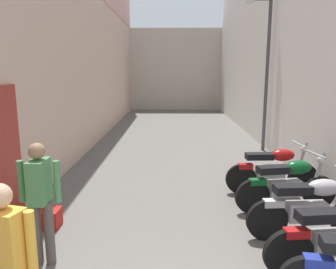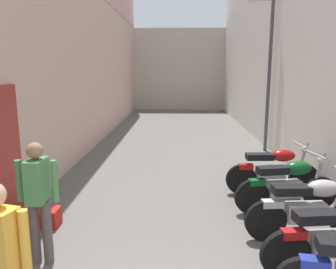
{
  "view_description": "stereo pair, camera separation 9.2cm",
  "coord_description": "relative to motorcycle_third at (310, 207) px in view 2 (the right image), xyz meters",
  "views": [
    {
      "loc": [
        -0.19,
        -1.33,
        2.42
      ],
      "look_at": [
        -0.27,
        4.88,
        1.21
      ],
      "focal_mm": 35.43,
      "sensor_mm": 36.0,
      "label": 1
    },
    {
      "loc": [
        -0.1,
        -1.33,
        2.42
      ],
      "look_at": [
        -0.27,
        4.88,
        1.21
      ],
      "focal_mm": 35.43,
      "sensor_mm": 36.0,
      "label": 2
    }
  ],
  "objects": [
    {
      "name": "plastic_crate",
      "position": [
        -3.98,
        0.32,
        -0.36
      ],
      "size": [
        0.44,
        0.32,
        0.28
      ],
      "primitive_type": "cube",
      "color": "red",
      "rests_on": "ground"
    },
    {
      "name": "building_right",
      "position": [
        1.14,
        6.44,
        3.43
      ],
      "size": [
        0.45,
        19.23,
        7.85
      ],
      "color": "silver",
      "rests_on": "ground"
    },
    {
      "name": "motorcycle_third",
      "position": [
        0.0,
        0.0,
        0.0
      ],
      "size": [
        1.85,
        0.58,
        1.04
      ],
      "color": "black",
      "rests_on": "ground"
    },
    {
      "name": "motorcycle_fourth",
      "position": [
        -0.0,
        0.97,
        0.0
      ],
      "size": [
        1.84,
        0.58,
        1.04
      ],
      "color": "black",
      "rests_on": "ground"
    },
    {
      "name": "pedestrian_mid_alley",
      "position": [
        -3.61,
        -0.68,
        0.42
      ],
      "size": [
        0.52,
        0.34,
        1.57
      ],
      "color": "#564C47",
      "rests_on": "ground"
    },
    {
      "name": "ground_plane",
      "position": [
        -1.81,
        4.45,
        -0.5
      ],
      "size": [
        35.23,
        35.23,
        0.0
      ],
      "primitive_type": "plane",
      "color": "#66635E"
    },
    {
      "name": "building_left",
      "position": [
        -4.74,
        6.41,
        3.94
      ],
      "size": [
        0.45,
        19.23,
        8.8
      ],
      "color": "beige",
      "rests_on": "ground"
    },
    {
      "name": "motorcycle_fifth",
      "position": [
        0.0,
        1.83,
        0.0
      ],
      "size": [
        1.85,
        0.58,
        1.04
      ],
      "color": "black",
      "rests_on": "ground"
    },
    {
      "name": "street_lamp",
      "position": [
        0.7,
        5.46,
        2.11
      ],
      "size": [
        0.79,
        0.18,
        4.44
      ],
      "color": "#47474C",
      "rests_on": "ground"
    },
    {
      "name": "building_far_end",
      "position": [
        -1.81,
        17.06,
        1.95
      ],
      "size": [
        8.49,
        2.0,
        4.91
      ],
      "primitive_type": "cube",
      "color": "beige",
      "rests_on": "ground"
    },
    {
      "name": "pedestrian_by_doorway",
      "position": [
        -3.33,
        -2.12,
        0.42
      ],
      "size": [
        0.52,
        0.28,
        1.57
      ],
      "color": "#8C7251",
      "rests_on": "ground"
    }
  ]
}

